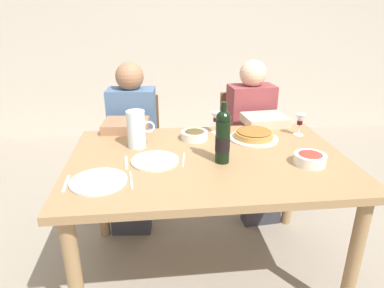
{
  "coord_description": "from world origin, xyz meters",
  "views": [
    {
      "loc": [
        -0.27,
        -1.68,
        1.52
      ],
      "look_at": [
        -0.09,
        -0.03,
        0.85
      ],
      "focal_mm": 32.09,
      "sensor_mm": 36.0,
      "label": 1
    }
  ],
  "objects_px": {
    "dining_table": "(208,172)",
    "diner_left": "(131,141)",
    "water_pitcher": "(137,131)",
    "baked_tart": "(254,135)",
    "olive_bowl": "(194,134)",
    "chair_right": "(244,139)",
    "diner_right": "(255,135)",
    "wine_glass_right_diner": "(216,118)",
    "dinner_plate_left_setting": "(98,181)",
    "wine_bottle": "(223,137)",
    "wine_glass_left_diner": "(300,121)",
    "dinner_plate_right_setting": "(155,161)",
    "chair_left": "(136,144)",
    "salad_bowl": "(310,158)"
  },
  "relations": [
    {
      "from": "dining_table",
      "to": "diner_left",
      "type": "bearing_deg",
      "value": 124.78
    },
    {
      "from": "water_pitcher",
      "to": "baked_tart",
      "type": "xyz_separation_m",
      "value": [
        0.71,
        0.05,
        -0.07
      ]
    },
    {
      "from": "olive_bowl",
      "to": "chair_right",
      "type": "xyz_separation_m",
      "value": [
        0.49,
        0.64,
        -0.29
      ]
    },
    {
      "from": "diner_right",
      "to": "chair_right",
      "type": "bearing_deg",
      "value": -90.87
    },
    {
      "from": "dining_table",
      "to": "wine_glass_right_diner",
      "type": "relative_size",
      "value": 10.74
    },
    {
      "from": "dinner_plate_left_setting",
      "to": "wine_bottle",
      "type": "bearing_deg",
      "value": 14.8
    },
    {
      "from": "wine_bottle",
      "to": "water_pitcher",
      "type": "xyz_separation_m",
      "value": [
        -0.45,
        0.26,
        -0.05
      ]
    },
    {
      "from": "wine_bottle",
      "to": "baked_tart",
      "type": "relative_size",
      "value": 1.08
    },
    {
      "from": "dining_table",
      "to": "baked_tart",
      "type": "relative_size",
      "value": 5.02
    },
    {
      "from": "baked_tart",
      "to": "wine_glass_left_diner",
      "type": "bearing_deg",
      "value": 7.49
    },
    {
      "from": "olive_bowl",
      "to": "water_pitcher",
      "type": "bearing_deg",
      "value": -165.97
    },
    {
      "from": "wine_bottle",
      "to": "wine_glass_left_diner",
      "type": "bearing_deg",
      "value": 31.65
    },
    {
      "from": "baked_tart",
      "to": "diner_left",
      "type": "bearing_deg",
      "value": 151.47
    },
    {
      "from": "wine_glass_left_diner",
      "to": "dinner_plate_right_setting",
      "type": "bearing_deg",
      "value": -161.3
    },
    {
      "from": "chair_left",
      "to": "diner_right",
      "type": "xyz_separation_m",
      "value": [
        0.9,
        -0.22,
        0.12
      ]
    },
    {
      "from": "dinner_plate_right_setting",
      "to": "chair_right",
      "type": "xyz_separation_m",
      "value": [
        0.73,
        0.94,
        -0.27
      ]
    },
    {
      "from": "baked_tart",
      "to": "dinner_plate_left_setting",
      "type": "xyz_separation_m",
      "value": [
        -0.87,
        -0.47,
        -0.02
      ]
    },
    {
      "from": "wine_bottle",
      "to": "diner_left",
      "type": "bearing_deg",
      "value": 125.59
    },
    {
      "from": "dining_table",
      "to": "dinner_plate_right_setting",
      "type": "height_order",
      "value": "dinner_plate_right_setting"
    },
    {
      "from": "diner_left",
      "to": "wine_glass_right_diner",
      "type": "bearing_deg",
      "value": 158.15
    },
    {
      "from": "wine_glass_left_diner",
      "to": "wine_glass_right_diner",
      "type": "xyz_separation_m",
      "value": [
        -0.51,
        0.1,
        0.01
      ]
    },
    {
      "from": "water_pitcher",
      "to": "wine_glass_left_diner",
      "type": "xyz_separation_m",
      "value": [
        1.01,
        0.09,
        -0.0
      ]
    },
    {
      "from": "diner_left",
      "to": "chair_right",
      "type": "distance_m",
      "value": 0.95
    },
    {
      "from": "baked_tart",
      "to": "wine_glass_right_diner",
      "type": "distance_m",
      "value": 0.26
    },
    {
      "from": "water_pitcher",
      "to": "baked_tart",
      "type": "bearing_deg",
      "value": 3.88
    },
    {
      "from": "wine_bottle",
      "to": "salad_bowl",
      "type": "bearing_deg",
      "value": -9.78
    },
    {
      "from": "chair_left",
      "to": "chair_right",
      "type": "distance_m",
      "value": 0.89
    },
    {
      "from": "wine_glass_left_diner",
      "to": "chair_left",
      "type": "distance_m",
      "value": 1.28
    },
    {
      "from": "dining_table",
      "to": "wine_glass_left_diner",
      "type": "distance_m",
      "value": 0.71
    },
    {
      "from": "wine_bottle",
      "to": "chair_left",
      "type": "height_order",
      "value": "wine_bottle"
    },
    {
      "from": "salad_bowl",
      "to": "chair_left",
      "type": "distance_m",
      "value": 1.44
    },
    {
      "from": "dinner_plate_right_setting",
      "to": "water_pitcher",
      "type": "bearing_deg",
      "value": 114.38
    },
    {
      "from": "wine_bottle",
      "to": "olive_bowl",
      "type": "distance_m",
      "value": 0.38
    },
    {
      "from": "water_pitcher",
      "to": "diner_right",
      "type": "height_order",
      "value": "diner_right"
    },
    {
      "from": "olive_bowl",
      "to": "dinner_plate_left_setting",
      "type": "bearing_deg",
      "value": -135.15
    },
    {
      "from": "diner_left",
      "to": "chair_right",
      "type": "relative_size",
      "value": 1.33
    },
    {
      "from": "dining_table",
      "to": "water_pitcher",
      "type": "bearing_deg",
      "value": 153.87
    },
    {
      "from": "diner_left",
      "to": "chair_right",
      "type": "xyz_separation_m",
      "value": [
        0.9,
        0.25,
        -0.12
      ]
    },
    {
      "from": "dining_table",
      "to": "wine_glass_left_diner",
      "type": "relative_size",
      "value": 10.88
    },
    {
      "from": "diner_left",
      "to": "diner_right",
      "type": "bearing_deg",
      "value": -173.81
    },
    {
      "from": "salad_bowl",
      "to": "chair_left",
      "type": "xyz_separation_m",
      "value": [
        -0.95,
        1.04,
        -0.3
      ]
    },
    {
      "from": "olive_bowl",
      "to": "wine_glass_left_diner",
      "type": "height_order",
      "value": "wine_glass_left_diner"
    },
    {
      "from": "water_pitcher",
      "to": "chair_left",
      "type": "relative_size",
      "value": 0.25
    },
    {
      "from": "wine_glass_right_diner",
      "to": "salad_bowl",
      "type": "bearing_deg",
      "value": -52.23
    },
    {
      "from": "chair_left",
      "to": "baked_tart",
      "type": "bearing_deg",
      "value": 144.25
    },
    {
      "from": "baked_tart",
      "to": "dinner_plate_left_setting",
      "type": "bearing_deg",
      "value": -151.81
    },
    {
      "from": "salad_bowl",
      "to": "wine_glass_right_diner",
      "type": "distance_m",
      "value": 0.66
    },
    {
      "from": "wine_glass_left_diner",
      "to": "chair_right",
      "type": "distance_m",
      "value": 0.75
    },
    {
      "from": "dining_table",
      "to": "olive_bowl",
      "type": "xyz_separation_m",
      "value": [
        -0.04,
        0.28,
        0.12
      ]
    },
    {
      "from": "salad_bowl",
      "to": "dinner_plate_left_setting",
      "type": "height_order",
      "value": "salad_bowl"
    }
  ]
}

